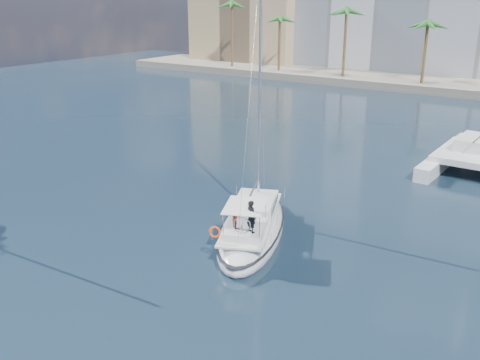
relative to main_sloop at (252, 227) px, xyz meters
The scene contains 7 objects.
ground 2.16m from the main_sloop, 131.36° to the right, with size 160.00×160.00×0.00m, color black.
quay 59.44m from the main_sloop, 91.34° to the left, with size 120.00×14.00×1.20m, color gray.
building_tan_left 80.86m from the main_sloop, 122.76° to the left, with size 22.00×14.00×22.00m, color tan.
palm_left 66.48m from the main_sloop, 122.56° to the left, with size 3.60×3.60×12.30m.
palm_centre 56.29m from the main_sloop, 91.43° to the left, with size 3.60×3.60×12.30m.
main_sloop is the anchor object (origin of this frame).
seagull 3.31m from the main_sloop, 140.76° to the left, with size 1.04×0.44×0.19m.
Camera 1 is at (16.90, -22.44, 13.38)m, focal length 40.00 mm.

